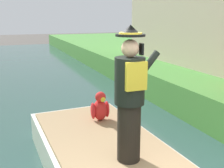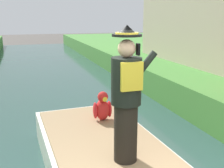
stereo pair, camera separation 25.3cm
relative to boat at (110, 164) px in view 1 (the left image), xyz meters
The scene contains 3 objects.
boat is the anchor object (origin of this frame).
person_pirate 1.33m from the boat, 78.31° to the right, with size 0.61×0.42×1.85m.
parrot_plush 1.24m from the boat, 78.40° to the left, with size 0.36×0.35×0.57m.
Camera 1 is at (-1.41, -2.24, 2.67)m, focal length 44.72 mm.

